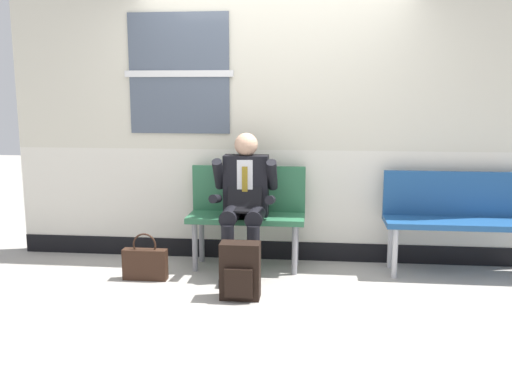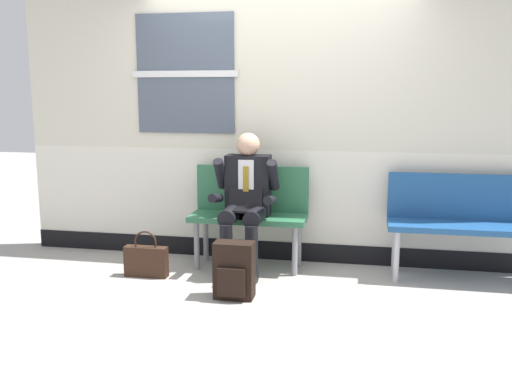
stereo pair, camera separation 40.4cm
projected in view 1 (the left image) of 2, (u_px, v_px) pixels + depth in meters
name	position (u px, v px, depth m)	size (l,w,h in m)	color
ground_plane	(266.00, 284.00, 4.74)	(18.00, 18.00, 0.00)	#9E9991
station_wall	(273.00, 97.00, 5.23)	(5.03, 0.16, 3.14)	beige
bench_with_person	(247.00, 208.00, 5.16)	(1.06, 0.42, 0.93)	#2D6B47
bench_empty	(464.00, 213.00, 4.95)	(1.40, 0.42, 0.90)	navy
person_seated	(244.00, 199.00, 4.94)	(0.57, 0.70, 1.25)	black
backpack	(240.00, 271.00, 4.37)	(0.31, 0.21, 0.45)	black
handbag	(145.00, 263.00, 4.83)	(0.38, 0.10, 0.41)	#331E14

